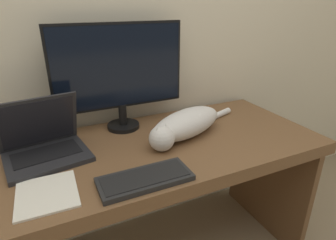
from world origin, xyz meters
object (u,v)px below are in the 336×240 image
Objects in this scene: laptop at (45,146)px; cat at (185,124)px; external_keyboard at (145,179)px; monitor at (119,72)px.

laptop is 0.62m from cat.
laptop is at bearing 153.31° from cat.
external_keyboard is 0.40m from cat.
cat is (0.24, -0.23, -0.22)m from monitor.
cat is at bearing -16.32° from laptop.
external_keyboard is at bearing -158.75° from cat.
monitor reaches higher than laptop.
laptop reaches higher than external_keyboard.
monitor is 0.56m from external_keyboard.
monitor is 0.40m from cat.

